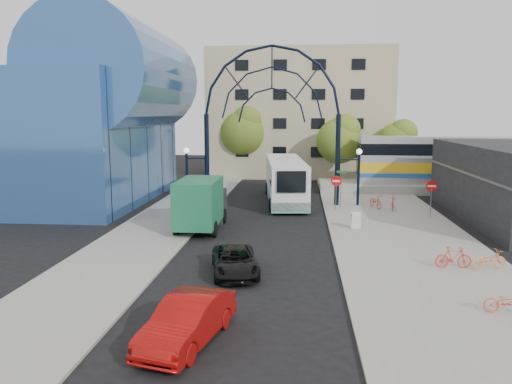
# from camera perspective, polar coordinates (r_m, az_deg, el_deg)

# --- Properties ---
(ground) EXTENTS (120.00, 120.00, 0.00)m
(ground) POSITION_cam_1_polar(r_m,az_deg,el_deg) (25.08, -0.12, -7.33)
(ground) COLOR black
(ground) RESTS_ON ground
(sidewalk_east) EXTENTS (8.00, 56.00, 0.12)m
(sidewalk_east) POSITION_cam_1_polar(r_m,az_deg,el_deg) (29.41, 16.40, -5.13)
(sidewalk_east) COLOR gray
(sidewalk_east) RESTS_ON ground
(plaza_west) EXTENTS (5.00, 50.00, 0.12)m
(plaza_west) POSITION_cam_1_polar(r_m,az_deg,el_deg) (31.97, -10.83, -3.80)
(plaza_west) COLOR gray
(plaza_west) RESTS_ON ground
(gateway_arch) EXTENTS (13.64, 0.44, 12.10)m
(gateway_arch) POSITION_cam_1_polar(r_m,az_deg,el_deg) (38.06, 1.82, 11.25)
(gateway_arch) COLOR black
(gateway_arch) RESTS_ON ground
(stop_sign) EXTENTS (0.80, 0.07, 2.50)m
(stop_sign) POSITION_cam_1_polar(r_m,az_deg,el_deg) (36.42, 9.15, 0.89)
(stop_sign) COLOR slate
(stop_sign) RESTS_ON sidewalk_east
(do_not_enter_sign) EXTENTS (0.76, 0.07, 2.48)m
(do_not_enter_sign) POSITION_cam_1_polar(r_m,az_deg,el_deg) (35.46, 19.42, 0.25)
(do_not_enter_sign) COLOR slate
(do_not_enter_sign) RESTS_ON sidewalk_east
(street_name_sign) EXTENTS (0.70, 0.70, 2.80)m
(street_name_sign) POSITION_cam_1_polar(r_m,az_deg,el_deg) (37.02, 9.71, 1.22)
(street_name_sign) COLOR slate
(street_name_sign) RESTS_ON sidewalk_east
(sandwich_board) EXTENTS (0.55, 0.61, 0.99)m
(sandwich_board) POSITION_cam_1_polar(r_m,az_deg,el_deg) (30.79, 11.35, -3.00)
(sandwich_board) COLOR white
(sandwich_board) RESTS_ON sidewalk_east
(transit_hall) EXTENTS (16.50, 18.00, 14.50)m
(transit_hall) POSITION_cam_1_polar(r_m,az_deg,el_deg) (42.71, -19.28, 8.02)
(transit_hall) COLOR #325C99
(transit_hall) RESTS_ON ground
(commercial_block_east) EXTENTS (6.00, 16.00, 5.00)m
(commercial_block_east) POSITION_cam_1_polar(r_m,az_deg,el_deg) (36.95, 26.99, 0.94)
(commercial_block_east) COLOR black
(commercial_block_east) RESTS_ON ground
(apartment_block) EXTENTS (20.00, 12.10, 14.00)m
(apartment_block) POSITION_cam_1_polar(r_m,az_deg,el_deg) (58.94, 4.96, 8.90)
(apartment_block) COLOR tan
(apartment_block) RESTS_ON ground
(train_platform) EXTENTS (32.00, 5.00, 0.80)m
(train_platform) POSITION_cam_1_polar(r_m,az_deg,el_deg) (49.75, 26.01, 0.39)
(train_platform) COLOR gray
(train_platform) RESTS_ON ground
(train_car) EXTENTS (25.10, 3.05, 4.20)m
(train_car) POSITION_cam_1_polar(r_m,az_deg,el_deg) (49.48, 26.20, 3.25)
(train_car) COLOR #B7B7BC
(train_car) RESTS_ON train_platform
(tree_north_a) EXTENTS (4.48, 4.48, 7.00)m
(tree_north_a) POSITION_cam_1_polar(r_m,az_deg,el_deg) (50.11, 9.63, 6.06)
(tree_north_a) COLOR #382314
(tree_north_a) RESTS_ON ground
(tree_north_b) EXTENTS (5.12, 5.12, 8.00)m
(tree_north_b) POSITION_cam_1_polar(r_m,az_deg,el_deg) (54.27, -1.35, 7.10)
(tree_north_b) COLOR #382314
(tree_north_b) RESTS_ON ground
(tree_north_c) EXTENTS (4.16, 4.16, 6.50)m
(tree_north_c) POSITION_cam_1_polar(r_m,az_deg,el_deg) (52.91, 15.97, 5.64)
(tree_north_c) COLOR #382314
(tree_north_c) RESTS_ON ground
(city_bus) EXTENTS (3.90, 12.50, 3.38)m
(city_bus) POSITION_cam_1_polar(r_m,az_deg,el_deg) (40.25, 3.36, 1.43)
(city_bus) COLOR white
(city_bus) RESTS_ON ground
(green_truck) EXTENTS (2.50, 6.31, 3.17)m
(green_truck) POSITION_cam_1_polar(r_m,az_deg,el_deg) (30.69, -6.25, -1.32)
(green_truck) COLOR black
(green_truck) RESTS_ON ground
(black_suv) EXTENTS (2.74, 4.50, 1.17)m
(black_suv) POSITION_cam_1_polar(r_m,az_deg,el_deg) (22.26, -2.42, -7.90)
(black_suv) COLOR black
(black_suv) RESTS_ON ground
(red_sedan) EXTENTS (2.54, 4.67, 1.46)m
(red_sedan) POSITION_cam_1_polar(r_m,az_deg,el_deg) (15.99, -7.82, -14.35)
(red_sedan) COLOR #9B0B09
(red_sedan) RESTS_ON ground
(bike_near_a) EXTENTS (1.17, 2.02, 1.00)m
(bike_near_a) POSITION_cam_1_polar(r_m,az_deg,el_deg) (38.03, 13.53, -0.99)
(bike_near_a) COLOR #DD582C
(bike_near_a) RESTS_ON sidewalk_east
(bike_near_b) EXTENTS (0.77, 1.69, 0.98)m
(bike_near_b) POSITION_cam_1_polar(r_m,az_deg,el_deg) (37.36, 15.36, -1.26)
(bike_near_b) COLOR red
(bike_near_b) RESTS_ON sidewalk_east
(bike_far_a) EXTENTS (1.73, 0.95, 0.86)m
(bike_far_a) POSITION_cam_1_polar(r_m,az_deg,el_deg) (24.90, 25.05, -7.00)
(bike_far_a) COLOR orange
(bike_far_a) RESTS_ON sidewalk_east
(bike_far_b) EXTENTS (1.65, 0.54, 0.98)m
(bike_far_b) POSITION_cam_1_polar(r_m,az_deg,el_deg) (24.40, 21.63, -6.95)
(bike_far_b) COLOR red
(bike_far_b) RESTS_ON sidewalk_east
(bike_far_c) EXTENTS (1.66, 0.74, 0.84)m
(bike_far_c) POSITION_cam_1_polar(r_m,az_deg,el_deg) (19.84, 26.85, -11.15)
(bike_far_c) COLOR #EA542E
(bike_far_c) RESTS_ON sidewalk_east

